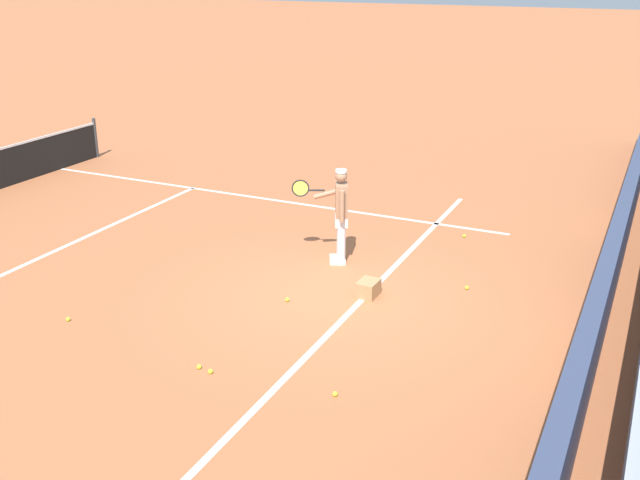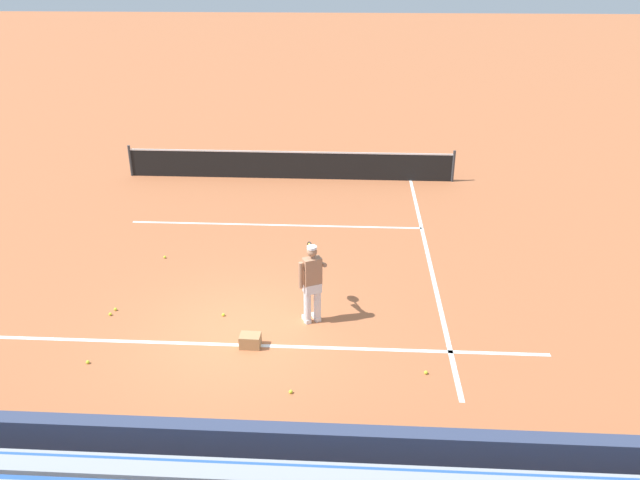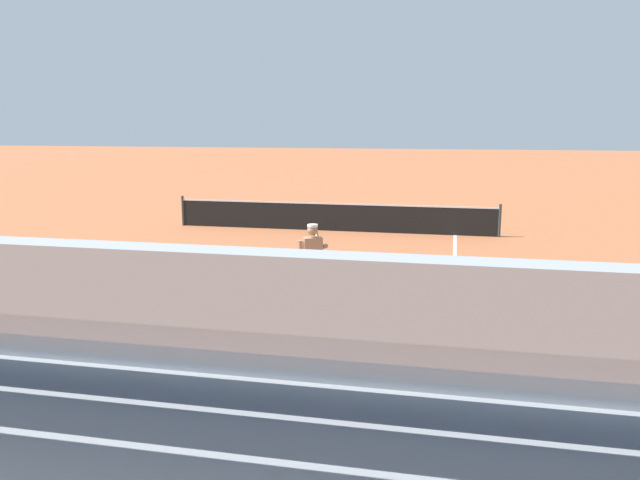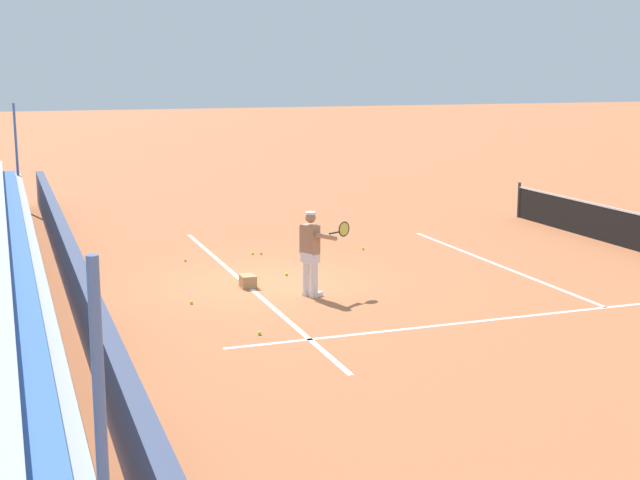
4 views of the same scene
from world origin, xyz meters
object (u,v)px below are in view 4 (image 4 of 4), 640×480
(tennis_ball_on_baseline, at_px, (259,333))
(tennis_ball_midcourt, at_px, (286,274))
(tennis_ball_far_right, at_px, (253,253))
(tennis_ball_stray_back, at_px, (191,302))
(ball_box_cardboard, at_px, (248,281))
(tennis_ball_near_player, at_px, (363,249))
(tennis_ball_far_left, at_px, (261,253))
(tennis_ball_by_box, at_px, (185,260))
(tennis_player, at_px, (311,253))
(tennis_net, at_px, (640,232))

(tennis_ball_on_baseline, bearing_deg, tennis_ball_midcourt, 156.38)
(tennis_ball_far_right, height_order, tennis_ball_stray_back, same)
(ball_box_cardboard, bearing_deg, tennis_ball_near_player, 126.46)
(tennis_ball_far_left, relative_size, tennis_ball_stray_back, 1.00)
(tennis_ball_far_right, distance_m, tennis_ball_by_box, 1.72)
(tennis_ball_near_player, bearing_deg, tennis_ball_far_right, -97.63)
(tennis_player, height_order, tennis_ball_midcourt, tennis_player)
(tennis_ball_stray_back, relative_size, tennis_ball_on_baseline, 1.00)
(tennis_ball_near_player, relative_size, tennis_ball_by_box, 1.00)
(tennis_ball_far_right, bearing_deg, ball_box_cardboard, -17.18)
(tennis_ball_near_player, bearing_deg, tennis_player, -35.04)
(tennis_player, height_order, tennis_ball_far_right, tennis_player)
(tennis_player, relative_size, tennis_net, 0.15)
(tennis_ball_stray_back, height_order, tennis_ball_by_box, same)
(ball_box_cardboard, distance_m, tennis_ball_stray_back, 1.67)
(tennis_player, height_order, ball_box_cardboard, tennis_player)
(tennis_player, height_order, tennis_ball_on_baseline, tennis_player)
(tennis_ball_near_player, relative_size, tennis_ball_on_baseline, 1.00)
(tennis_player, bearing_deg, tennis_ball_on_baseline, -38.02)
(tennis_ball_by_box, bearing_deg, tennis_ball_far_right, 96.80)
(ball_box_cardboard, distance_m, tennis_ball_on_baseline, 3.40)
(ball_box_cardboard, height_order, tennis_ball_far_left, ball_box_cardboard)
(tennis_player, height_order, tennis_ball_near_player, tennis_player)
(tennis_ball_by_box, bearing_deg, tennis_net, 76.06)
(tennis_ball_on_baseline, bearing_deg, tennis_ball_far_left, 163.74)
(tennis_ball_far_right, relative_size, tennis_ball_midcourt, 1.00)
(tennis_player, relative_size, tennis_ball_far_left, 25.98)
(tennis_ball_near_player, bearing_deg, tennis_ball_far_left, -97.39)
(tennis_ball_midcourt, height_order, tennis_ball_by_box, same)
(tennis_net, bearing_deg, tennis_ball_far_left, -107.72)
(ball_box_cardboard, height_order, tennis_net, tennis_net)
(ball_box_cardboard, relative_size, tennis_ball_far_left, 6.06)
(tennis_ball_stray_back, bearing_deg, tennis_net, 95.82)
(tennis_player, bearing_deg, tennis_net, 98.63)
(tennis_ball_far_right, bearing_deg, tennis_ball_stray_back, -30.09)
(tennis_player, bearing_deg, ball_box_cardboard, -138.34)
(tennis_player, relative_size, tennis_ball_on_baseline, 25.98)
(tennis_ball_near_player, xyz_separation_m, tennis_ball_far_left, (-0.33, -2.57, 0.00))
(tennis_net, bearing_deg, tennis_ball_by_box, -103.94)
(tennis_ball_stray_back, relative_size, tennis_net, 0.01)
(ball_box_cardboard, height_order, tennis_ball_by_box, ball_box_cardboard)
(tennis_player, distance_m, tennis_net, 9.22)
(ball_box_cardboard, bearing_deg, tennis_ball_far_right, 162.82)
(tennis_ball_midcourt, xyz_separation_m, tennis_net, (0.50, 9.04, 0.46))
(tennis_ball_far_right, height_order, tennis_ball_on_baseline, same)
(tennis_ball_near_player, xyz_separation_m, tennis_ball_far_right, (-0.37, -2.78, 0.00))
(tennis_ball_midcourt, relative_size, tennis_net, 0.01)
(tennis_ball_far_right, height_order, tennis_ball_far_left, same)
(tennis_ball_on_baseline, relative_size, tennis_net, 0.01)
(tennis_ball_midcourt, relative_size, tennis_ball_by_box, 1.00)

